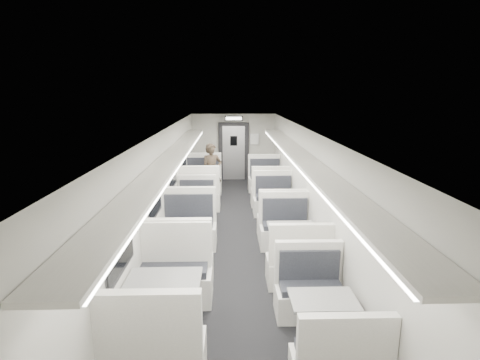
{
  "coord_description": "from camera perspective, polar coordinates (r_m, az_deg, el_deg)",
  "views": [
    {
      "loc": [
        -0.13,
        -7.51,
        3.15
      ],
      "look_at": [
        0.09,
        0.88,
        1.18
      ],
      "focal_mm": 28.0,
      "sensor_mm": 36.0,
      "label": 1
    }
  ],
  "objects": [
    {
      "name": "room",
      "position": [
        7.76,
        -0.51,
        -1.33
      ],
      "size": [
        3.24,
        12.24,
        2.64
      ],
      "color": "black",
      "rests_on": "ground"
    },
    {
      "name": "booth_left_a",
      "position": [
        11.15,
        -5.96,
        -1.02
      ],
      "size": [
        1.16,
        2.36,
        1.26
      ],
      "color": "white",
      "rests_on": "room"
    },
    {
      "name": "booth_left_b",
      "position": [
        9.05,
        -6.99,
        -4.87
      ],
      "size": [
        0.98,
        1.99,
        1.07
      ],
      "color": "white",
      "rests_on": "room"
    },
    {
      "name": "booth_left_c",
      "position": [
        7.1,
        -8.56,
        -9.64
      ],
      "size": [
        1.14,
        2.3,
        1.23
      ],
      "color": "white",
      "rests_on": "room"
    },
    {
      "name": "booth_left_d",
      "position": [
        5.27,
        -11.37,
        -18.34
      ],
      "size": [
        1.15,
        2.34,
        1.25
      ],
      "color": "white",
      "rests_on": "room"
    },
    {
      "name": "booth_right_a",
      "position": [
        11.43,
        4.19,
        -0.78
      ],
      "size": [
        1.08,
        2.19,
        1.17
      ],
      "color": "white",
      "rests_on": "room"
    },
    {
      "name": "booth_right_b",
      "position": [
        9.12,
        5.68,
        -4.51
      ],
      "size": [
        1.05,
        2.14,
        1.14
      ],
      "color": "white",
      "rests_on": "room"
    },
    {
      "name": "booth_right_c",
      "position": [
        7.16,
        7.79,
        -9.66
      ],
      "size": [
        1.05,
        2.13,
        1.14
      ],
      "color": "white",
      "rests_on": "room"
    },
    {
      "name": "booth_right_d",
      "position": [
        5.08,
        12.4,
        -20.49
      ],
      "size": [
        0.98,
        1.99,
        1.06
      ],
      "color": "white",
      "rests_on": "room"
    },
    {
      "name": "passenger",
      "position": [
        11.13,
        -4.3,
        1.24
      ],
      "size": [
        0.72,
        0.6,
        1.69
      ],
      "primitive_type": "imported",
      "rotation": [
        0.0,
        0.0,
        0.37
      ],
      "color": "black",
      "rests_on": "room"
    },
    {
      "name": "window_a",
      "position": [
        11.14,
        -8.53,
        3.78
      ],
      "size": [
        0.02,
        1.18,
        0.84
      ],
      "primitive_type": "cube",
      "color": "black",
      "rests_on": "room"
    },
    {
      "name": "window_b",
      "position": [
        9.0,
        -10.18,
        1.47
      ],
      "size": [
        0.02,
        1.18,
        0.84
      ],
      "primitive_type": "cube",
      "color": "black",
      "rests_on": "room"
    },
    {
      "name": "window_c",
      "position": [
        6.89,
        -12.84,
        -2.27
      ],
      "size": [
        0.02,
        1.18,
        0.84
      ],
      "primitive_type": "cube",
      "color": "black",
      "rests_on": "room"
    },
    {
      "name": "window_d",
      "position": [
        4.86,
        -17.83,
        -9.19
      ],
      "size": [
        0.02,
        1.18,
        0.84
      ],
      "primitive_type": "cube",
      "color": "black",
      "rests_on": "room"
    },
    {
      "name": "luggage_rack_left",
      "position": [
        7.4,
        -10.18,
        3.41
      ],
      "size": [
        0.46,
        10.4,
        0.09
      ],
      "color": "white",
      "rests_on": "room"
    },
    {
      "name": "luggage_rack_right",
      "position": [
        7.44,
        9.16,
        3.51
      ],
      "size": [
        0.46,
        10.4,
        0.09
      ],
      "color": "white",
      "rests_on": "room"
    },
    {
      "name": "vestibule_door",
      "position": [
        13.61,
        -0.97,
        4.3
      ],
      "size": [
        1.1,
        0.13,
        2.1
      ],
      "color": "black",
      "rests_on": "room"
    },
    {
      "name": "exit_sign",
      "position": [
        12.98,
        -0.97,
        9.38
      ],
      "size": [
        0.62,
        0.12,
        0.16
      ],
      "color": "black",
      "rests_on": "room"
    },
    {
      "name": "wall_notice",
      "position": [
        13.56,
        2.22,
        6.23
      ],
      "size": [
        0.32,
        0.02,
        0.4
      ],
      "primitive_type": "cube",
      "color": "silver",
      "rests_on": "room"
    }
  ]
}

